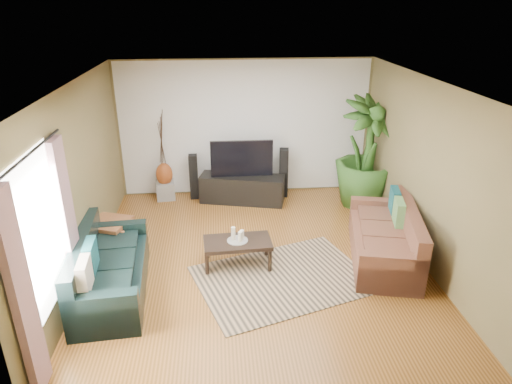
{
  "coord_description": "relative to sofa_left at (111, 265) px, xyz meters",
  "views": [
    {
      "loc": [
        -0.55,
        -6.08,
        3.73
      ],
      "look_at": [
        0.0,
        0.2,
        1.05
      ],
      "focal_mm": 32.0,
      "sensor_mm": 36.0,
      "label": 1
    }
  ],
  "objects": [
    {
      "name": "candle_tall",
      "position": [
        1.68,
        0.58,
        0.1
      ],
      "size": [
        0.06,
        0.06,
        0.2
      ],
      "primitive_type": "cylinder",
      "color": "#F5E8CF",
      "rests_on": "candle_tray"
    },
    {
      "name": "vase",
      "position": [
        0.41,
        3.17,
        0.09
      ],
      "size": [
        0.33,
        0.33,
        0.46
      ],
      "primitive_type": "ellipsoid",
      "color": "brown",
      "rests_on": "pedestal"
    },
    {
      "name": "sofa_left",
      "position": [
        0.0,
        0.0,
        0.0
      ],
      "size": [
        1.02,
        2.07,
        0.85
      ],
      "primitive_type": "cube",
      "rotation": [
        0.0,
        0.0,
        1.65
      ],
      "color": "black",
      "rests_on": "floor"
    },
    {
      "name": "curtain_near",
      "position": [
        -0.39,
        -1.68,
        0.72
      ],
      "size": [
        0.08,
        0.35,
        2.2
      ],
      "primitive_type": "cube",
      "color": "gray",
      "rests_on": "ground"
    },
    {
      "name": "speaker_right",
      "position": [
        2.79,
        3.11,
        0.07
      ],
      "size": [
        0.21,
        0.22,
        1.0
      ],
      "primitive_type": "cube",
      "rotation": [
        0.0,
        0.0,
        -0.14
      ],
      "color": "black",
      "rests_on": "floor"
    },
    {
      "name": "plant_pot",
      "position": [
        4.29,
        2.58,
        -0.27
      ],
      "size": [
        0.39,
        0.39,
        0.3
      ],
      "primitive_type": "cylinder",
      "color": "black",
      "rests_on": "floor"
    },
    {
      "name": "curtain_rod",
      "position": [
        -0.39,
        -0.93,
        1.87
      ],
      "size": [
        0.03,
        1.9,
        0.03
      ],
      "primitive_type": "cylinder",
      "rotation": [
        1.57,
        0.0,
        0.0
      ],
      "color": "black",
      "rests_on": "ground"
    },
    {
      "name": "wall_left",
      "position": [
        -0.46,
        0.67,
        0.92
      ],
      "size": [
        0.0,
        5.5,
        5.5
      ],
      "primitive_type": "plane",
      "rotation": [
        1.57,
        0.0,
        1.57
      ],
      "color": "brown",
      "rests_on": "ground"
    },
    {
      "name": "wall_front",
      "position": [
        2.04,
        -2.08,
        0.93
      ],
      "size": [
        5.0,
        0.0,
        5.0
      ],
      "primitive_type": "plane",
      "rotation": [
        -1.57,
        0.0,
        0.0
      ],
      "color": "brown",
      "rests_on": "ground"
    },
    {
      "name": "window_pane",
      "position": [
        -0.44,
        -0.93,
        0.97
      ],
      "size": [
        0.0,
        1.8,
        1.8
      ],
      "primitive_type": "plane",
      "rotation": [
        1.57,
        0.0,
        1.57
      ],
      "color": "white",
      "rests_on": "ground"
    },
    {
      "name": "speaker_left",
      "position": [
        0.99,
        3.15,
        0.03
      ],
      "size": [
        0.16,
        0.18,
        0.91
      ],
      "primitive_type": "cube",
      "rotation": [
        0.0,
        0.0,
        0.0
      ],
      "color": "black",
      "rests_on": "floor"
    },
    {
      "name": "tv_stand",
      "position": [
        1.94,
        2.88,
        -0.15
      ],
      "size": [
        1.7,
        0.86,
        0.54
      ],
      "primitive_type": "cube",
      "rotation": [
        0.0,
        0.0,
        -0.24
      ],
      "color": "black",
      "rests_on": "floor"
    },
    {
      "name": "candle_short",
      "position": [
        1.81,
        0.61,
        0.06
      ],
      "size": [
        0.06,
        0.06,
        0.13
      ],
      "primitive_type": "cylinder",
      "color": "#F4E7CE",
      "rests_on": "candle_tray"
    },
    {
      "name": "wall_right",
      "position": [
        4.54,
        0.67,
        0.92
      ],
      "size": [
        0.0,
        5.5,
        5.5
      ],
      "primitive_type": "plane",
      "rotation": [
        1.57,
        0.0,
        -1.57
      ],
      "color": "brown",
      "rests_on": "ground"
    },
    {
      "name": "ceiling",
      "position": [
        2.04,
        0.67,
        2.28
      ],
      "size": [
        5.5,
        5.5,
        0.0
      ],
      "primitive_type": "plane",
      "rotation": [
        3.14,
        0.0,
        0.0
      ],
      "color": "white",
      "rests_on": "ground"
    },
    {
      "name": "area_rug",
      "position": [
        2.37,
        0.1,
        -0.42
      ],
      "size": [
        2.8,
        2.36,
        0.01
      ],
      "primitive_type": "cube",
      "rotation": [
        0.0,
        0.0,
        0.32
      ],
      "color": "tan",
      "rests_on": "floor"
    },
    {
      "name": "side_table",
      "position": [
        -0.21,
        1.0,
        -0.13
      ],
      "size": [
        0.71,
        0.71,
        0.59
      ],
      "primitive_type": "cube",
      "rotation": [
        0.0,
        0.0,
        -0.33
      ],
      "color": "brown",
      "rests_on": "floor"
    },
    {
      "name": "candle_tray",
      "position": [
        1.74,
        0.55,
        -0.01
      ],
      "size": [
        0.31,
        0.31,
        0.01
      ],
      "primitive_type": "cylinder",
      "color": "gray",
      "rests_on": "coffee_table"
    },
    {
      "name": "backwall_panel",
      "position": [
        2.04,
        3.41,
        0.93
      ],
      "size": [
        4.9,
        0.0,
        4.9
      ],
      "primitive_type": "plane",
      "rotation": [
        1.57,
        0.0,
        0.0
      ],
      "color": "white",
      "rests_on": "ground"
    },
    {
      "name": "television",
      "position": [
        1.94,
        2.9,
        0.47
      ],
      "size": [
        1.2,
        0.07,
        0.71
      ],
      "primitive_type": "cube",
      "color": "black",
      "rests_on": "tv_stand"
    },
    {
      "name": "floor",
      "position": [
        2.04,
        0.67,
        -0.42
      ],
      "size": [
        5.5,
        5.5,
        0.0
      ],
      "primitive_type": "plane",
      "color": "#975C27",
      "rests_on": "ground"
    },
    {
      "name": "coffee_table",
      "position": [
        1.74,
        0.55,
        -0.22
      ],
      "size": [
        1.03,
        0.6,
        0.41
      ],
      "primitive_type": "cube",
      "rotation": [
        0.0,
        0.0,
        0.06
      ],
      "color": "black",
      "rests_on": "floor"
    },
    {
      "name": "pedestal",
      "position": [
        0.41,
        3.17,
        -0.25
      ],
      "size": [
        0.4,
        0.4,
        0.36
      ],
      "primitive_type": "cube",
      "rotation": [
        0.0,
        0.0,
        0.12
      ],
      "color": "gray",
      "rests_on": "floor"
    },
    {
      "name": "sofa_right",
      "position": [
        3.97,
        0.54,
        0.0
      ],
      "size": [
        1.33,
        2.16,
        0.85
      ],
      "primitive_type": "cube",
      "rotation": [
        0.0,
        0.0,
        -1.79
      ],
      "color": "brown",
      "rests_on": "floor"
    },
    {
      "name": "curtain_far",
      "position": [
        -0.39,
        -0.18,
        0.72
      ],
      "size": [
        0.08,
        0.35,
        2.2
      ],
      "primitive_type": "cube",
      "color": "gray",
      "rests_on": "ground"
    },
    {
      "name": "wall_back",
      "position": [
        2.04,
        3.42,
        0.93
      ],
      "size": [
        5.0,
        0.0,
        5.0
      ],
      "primitive_type": "plane",
      "rotation": [
        1.57,
        0.0,
        0.0
      ],
      "color": "brown",
      "rests_on": "ground"
    },
    {
      "name": "potted_plant",
      "position": [
        4.29,
        2.58,
        0.62
      ],
      "size": [
        1.56,
        1.56,
        2.09
      ],
      "primitive_type": "imported",
      "rotation": [
        0.0,
        0.0,
        0.44
      ],
      "color": "#29531B",
      "rests_on": "floor"
    },
    {
      "name": "candle_mid",
      "position": [
        1.78,
        0.51,
        0.07
      ],
      "size": [
        0.06,
        0.06,
        0.15
      ],
      "primitive_type": "cylinder",
      "color": "beige",
      "rests_on": "candle_tray"
    }
  ]
}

